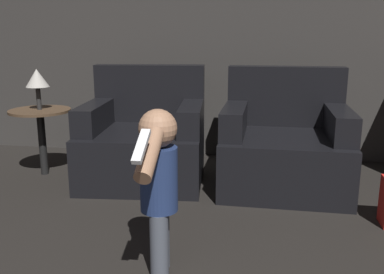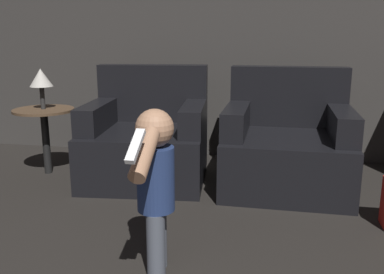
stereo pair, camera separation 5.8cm
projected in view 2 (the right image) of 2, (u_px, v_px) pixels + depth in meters
name	position (u px, v px, depth m)	size (l,w,h in m)	color
wall_back	(204.00, 13.00, 3.82)	(8.40, 0.05, 2.60)	#33302D
armchair_left	(147.00, 140.00, 3.37)	(0.98, 0.96, 0.87)	black
armchair_right	(287.00, 147.00, 3.18)	(0.91, 0.88, 0.87)	black
person_toddler	(155.00, 179.00, 1.96)	(0.17, 0.55, 0.79)	#474C56
side_table	(44.00, 120.00, 3.44)	(0.48, 0.48, 0.54)	black
lamp	(41.00, 79.00, 3.36)	(0.18, 0.18, 0.32)	#262626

